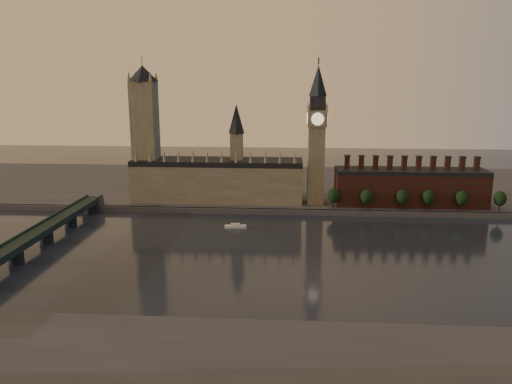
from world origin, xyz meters
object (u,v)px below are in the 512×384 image
big_ben (317,134)px  westminster_bridge (29,241)px  victoria_tower (145,129)px  river_boat (235,226)px

big_ben → westminster_bridge: big_ben is taller
victoria_tower → westminster_bridge: (-35.00, -117.70, -51.65)m
big_ben → river_boat: size_ratio=7.31×
big_ben → westminster_bridge: size_ratio=0.54×
victoria_tower → river_boat: bearing=-38.6°
big_ben → river_boat: bearing=-134.9°
river_boat → victoria_tower: bearing=135.6°
victoria_tower → westminster_bridge: victoria_tower is taller
victoria_tower → westminster_bridge: 133.21m
victoria_tower → big_ben: victoria_tower is taller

